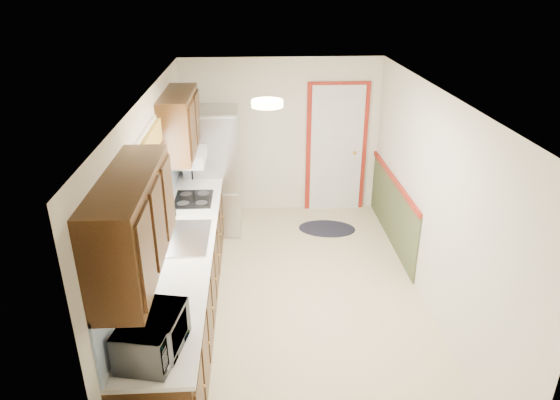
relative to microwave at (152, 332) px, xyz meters
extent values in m
cube|color=beige|center=(1.20, 1.95, -1.13)|extent=(3.20, 5.20, 0.12)
cube|color=white|center=(1.20, 1.95, 1.27)|extent=(3.20, 5.20, 0.12)
cube|color=white|center=(1.20, 4.45, 0.07)|extent=(3.20, 0.10, 2.40)
cube|color=white|center=(1.20, -0.55, 0.07)|extent=(3.20, 0.10, 2.40)
cube|color=white|center=(-0.30, 1.95, 0.07)|extent=(0.10, 5.20, 2.40)
cube|color=white|center=(2.70, 1.95, 0.07)|extent=(0.10, 5.20, 2.40)
cube|color=#321C0B|center=(0.00, 1.65, -0.68)|extent=(0.60, 4.00, 0.90)
cube|color=white|center=(0.01, 1.65, -0.21)|extent=(0.63, 4.00, 0.04)
cube|color=#5FA0E7|center=(-0.29, 1.65, 0.08)|extent=(0.02, 4.00, 0.55)
cube|color=#321C0B|center=(-0.12, 0.35, 0.69)|extent=(0.35, 1.40, 0.75)
cube|color=#321C0B|center=(-0.12, 3.05, 0.69)|extent=(0.35, 1.20, 0.75)
cube|color=white|center=(-0.29, 1.75, 0.49)|extent=(0.02, 1.00, 0.90)
cube|color=orange|center=(-0.24, 1.75, 0.84)|extent=(0.05, 1.12, 0.24)
cube|color=#B7B7BC|center=(0.01, 1.75, -0.19)|extent=(0.52, 0.82, 0.02)
cube|color=white|center=(-0.07, 3.10, 0.24)|extent=(0.45, 0.60, 0.15)
cube|color=maroon|center=(2.05, 4.42, -0.13)|extent=(0.94, 0.05, 2.08)
cube|color=white|center=(2.05, 4.39, -0.13)|extent=(0.80, 0.04, 2.00)
cube|color=#404A29|center=(2.69, 3.30, -0.68)|extent=(0.02, 2.30, 0.90)
cube|color=maroon|center=(2.67, 3.30, -0.21)|extent=(0.04, 2.30, 0.06)
cylinder|color=#FFD88C|center=(0.90, 1.75, 1.23)|extent=(0.30, 0.30, 0.06)
imported|color=white|center=(0.00, 0.00, 0.00)|extent=(0.42, 0.62, 0.39)
cube|color=#B7B7BC|center=(0.18, 3.81, -0.23)|extent=(0.77, 0.72, 1.81)
cylinder|color=black|center=(-0.07, 3.42, -0.32)|extent=(0.02, 0.02, 1.27)
ellipsoid|color=black|center=(1.84, 3.67, -1.13)|extent=(0.92, 0.67, 0.01)
cube|color=black|center=(0.01, 2.74, -0.18)|extent=(0.46, 0.55, 0.02)
camera|label=1|loc=(0.75, -2.92, 2.32)|focal=32.00mm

